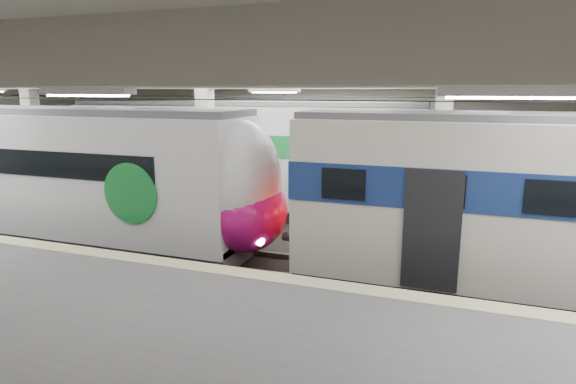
% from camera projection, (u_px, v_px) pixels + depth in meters
% --- Properties ---
extents(station_hall, '(36.00, 24.00, 5.75)m').
position_uv_depth(station_hall, '(219.00, 162.00, 11.72)').
color(station_hall, black).
rests_on(station_hall, ground).
extents(modern_emu, '(13.68, 2.83, 4.42)m').
position_uv_depth(modern_emu, '(99.00, 180.00, 15.25)').
color(modern_emu, silver).
rests_on(modern_emu, ground).
extents(far_train, '(14.32, 3.48, 4.53)m').
position_uv_depth(far_train, '(245.00, 156.00, 19.45)').
color(far_train, silver).
rests_on(far_train, ground).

